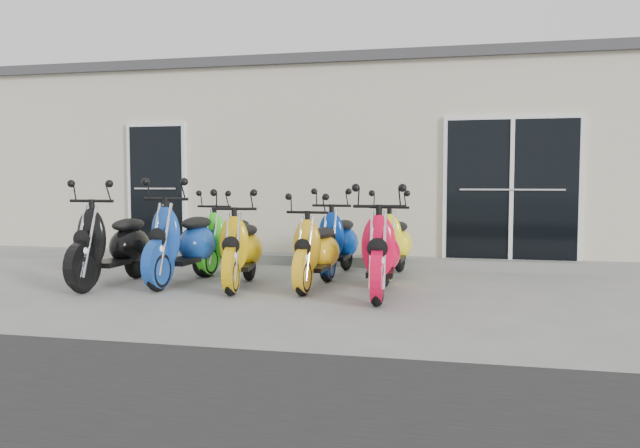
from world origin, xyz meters
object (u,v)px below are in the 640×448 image
at_px(scooter_front_red, 381,240).
at_px(scooter_back_blue, 338,232).
at_px(scooter_back_green, 227,231).
at_px(scooter_front_blue, 183,231).
at_px(scooter_back_yellow, 394,233).
at_px(scooter_front_orange_b, 316,240).
at_px(scooter_front_orange_a, 241,238).
at_px(scooter_front_black, 112,233).

relative_size(scooter_front_red, scooter_back_blue, 1.06).
xyz_separation_m(scooter_front_red, scooter_back_blue, (-0.78, 1.44, -0.03)).
distance_m(scooter_front_red, scooter_back_green, 2.85).
height_order(scooter_front_blue, scooter_back_blue, scooter_front_blue).
distance_m(scooter_front_red, scooter_back_blue, 1.64).
height_order(scooter_back_green, scooter_back_yellow, scooter_back_yellow).
bearing_deg(scooter_back_green, scooter_front_blue, -92.22).
height_order(scooter_front_orange_b, scooter_back_green, scooter_back_green).
distance_m(scooter_front_blue, scooter_back_green, 1.14).
bearing_deg(scooter_front_orange_a, scooter_front_orange_b, 1.86).
distance_m(scooter_front_black, scooter_back_yellow, 3.73).
bearing_deg(scooter_front_black, scooter_front_orange_a, 8.00).
bearing_deg(scooter_front_blue, scooter_front_black, -155.69).
distance_m(scooter_front_orange_b, scooter_back_blue, 1.08).
distance_m(scooter_back_blue, scooter_back_yellow, 0.78).
bearing_deg(scooter_front_black, scooter_back_green, 57.08).
height_order(scooter_front_orange_a, scooter_back_blue, scooter_front_orange_a).
distance_m(scooter_front_orange_a, scooter_front_red, 1.79).
relative_size(scooter_front_orange_a, scooter_back_blue, 1.00).
relative_size(scooter_front_orange_a, scooter_front_red, 0.95).
bearing_deg(scooter_back_green, scooter_front_black, -117.76).
relative_size(scooter_front_black, scooter_front_red, 1.03).
height_order(scooter_front_orange_b, scooter_front_red, scooter_front_red).
height_order(scooter_front_orange_a, scooter_front_orange_b, scooter_front_orange_a).
height_order(scooter_front_red, scooter_back_yellow, scooter_front_red).
xyz_separation_m(scooter_back_blue, scooter_back_yellow, (0.78, 0.02, -0.01)).
height_order(scooter_front_black, scooter_front_blue, scooter_front_blue).
bearing_deg(scooter_front_orange_a, scooter_back_yellow, 27.06).
bearing_deg(scooter_front_black, scooter_back_yellow, 24.22).
relative_size(scooter_front_orange_b, scooter_front_red, 0.91).
bearing_deg(scooter_front_red, scooter_back_blue, 115.01).
bearing_deg(scooter_front_blue, scooter_front_orange_b, 3.28).
bearing_deg(scooter_front_orange_b, scooter_back_green, 148.95).
bearing_deg(scooter_front_red, scooter_front_orange_a, 170.11).
bearing_deg(scooter_front_orange_b, scooter_front_black, -168.79).
height_order(scooter_front_black, scooter_front_orange_b, scooter_front_black).
bearing_deg(scooter_back_green, scooter_front_orange_a, -55.27).
bearing_deg(scooter_front_blue, scooter_back_green, 83.61).
xyz_separation_m(scooter_front_black, scooter_back_yellow, (3.44, 1.44, -0.07)).
height_order(scooter_back_green, scooter_back_blue, scooter_back_blue).
xyz_separation_m(scooter_front_blue, scooter_back_green, (0.18, 1.12, -0.09)).
distance_m(scooter_front_blue, scooter_front_orange_b, 1.77).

